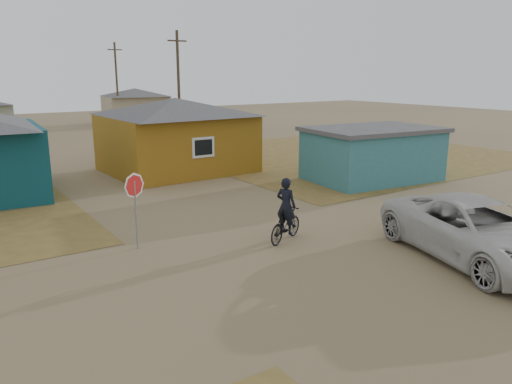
% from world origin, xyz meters
% --- Properties ---
extents(ground, '(120.00, 120.00, 0.00)m').
position_xyz_m(ground, '(0.00, 0.00, 0.00)').
color(ground, olive).
extents(grass_ne, '(20.00, 18.00, 0.00)m').
position_xyz_m(grass_ne, '(14.00, 13.00, 0.01)').
color(grass_ne, olive).
rests_on(grass_ne, ground).
extents(house_yellow, '(7.72, 6.76, 3.90)m').
position_xyz_m(house_yellow, '(2.50, 14.00, 2.00)').
color(house_yellow, '#926316').
rests_on(house_yellow, ground).
extents(shed_turquoise, '(6.71, 4.93, 2.60)m').
position_xyz_m(shed_turquoise, '(9.50, 6.50, 1.31)').
color(shed_turquoise, teal).
rests_on(shed_turquoise, ground).
extents(house_beige_east, '(6.95, 6.05, 3.60)m').
position_xyz_m(house_beige_east, '(10.00, 40.00, 1.86)').
color(house_beige_east, tan).
rests_on(house_beige_east, ground).
extents(utility_pole_near, '(1.40, 0.20, 8.00)m').
position_xyz_m(utility_pole_near, '(6.50, 22.00, 4.14)').
color(utility_pole_near, '#46392A').
rests_on(utility_pole_near, ground).
extents(utility_pole_far, '(1.40, 0.20, 8.00)m').
position_xyz_m(utility_pole_far, '(7.50, 38.00, 4.14)').
color(utility_pole_far, '#46392A').
rests_on(utility_pole_far, ground).
extents(stop_sign, '(0.77, 0.06, 2.34)m').
position_xyz_m(stop_sign, '(-3.80, 3.40, 1.73)').
color(stop_sign, gray).
rests_on(stop_sign, ground).
extents(cyclist, '(1.87, 1.20, 2.05)m').
position_xyz_m(cyclist, '(0.35, 1.46, 0.75)').
color(cyclist, black).
rests_on(cyclist, ground).
extents(vehicle, '(4.41, 6.75, 1.73)m').
position_xyz_m(vehicle, '(3.87, -2.88, 0.86)').
color(vehicle, beige).
rests_on(vehicle, ground).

